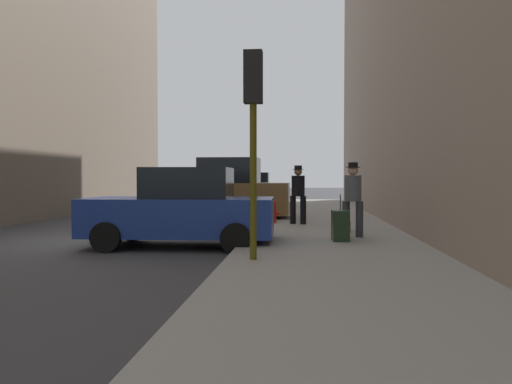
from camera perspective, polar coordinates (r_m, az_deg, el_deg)
ground_plane at (r=13.11m, az=-18.92°, el=-5.29°), size 120.00×120.00×0.00m
sidewalk at (r=11.98m, az=8.40°, el=-5.51°), size 4.00×40.00×0.15m
parked_blue_sedan at (r=11.36m, az=-8.48°, el=-1.98°), size 4.25×2.15×1.79m
parked_bronze_suv at (r=17.71m, az=-3.52°, el=-0.04°), size 4.61×2.09×2.25m
parked_gray_coupe at (r=24.36m, az=-1.13°, el=0.02°), size 4.24×2.14×1.79m
fire_hydrant at (r=15.53m, az=1.94°, el=-2.27°), size 0.42×0.22×0.70m
traffic_light at (r=8.71m, az=-0.32°, el=9.49°), size 0.32×0.32×3.60m
pedestrian_with_beanie at (r=12.12m, az=11.01°, el=-0.40°), size 0.53×0.50×1.78m
pedestrian_with_fedora at (r=15.17m, az=4.83°, el=0.05°), size 0.53×0.49×1.78m
rolling_suitcase at (r=11.38m, az=9.60°, el=-3.79°), size 0.38×0.57×1.04m
duffel_bag at (r=13.34m, az=9.98°, el=-3.85°), size 0.32×0.44×0.28m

